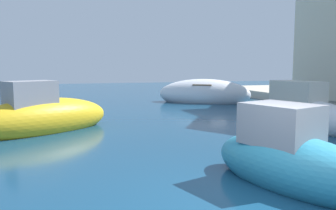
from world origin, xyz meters
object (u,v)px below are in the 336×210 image
Objects in this scene: moored_boat_2 at (42,117)px; moored_boat_1 at (303,114)px; moored_boat_3 at (290,161)px; moored_boat_5 at (204,94)px.

moored_boat_1 is at bearing -42.91° from moored_boat_2.
moored_boat_1 is 1.30× the size of moored_boat_3.
moored_boat_5 is (4.25, 13.72, 0.06)m from moored_boat_3.
moored_boat_3 reaches higher than moored_boat_5.
moored_boat_2 is (-8.95, 1.95, -0.01)m from moored_boat_1.
moored_boat_5 is at bearing 174.45° from moored_boat_1.
moored_boat_1 is at bearing 122.80° from moored_boat_5.
moored_boat_5 is at bearing 145.26° from moored_boat_3.
moored_boat_1 reaches higher than moored_boat_5.
moored_boat_3 is 0.64× the size of moored_boat_5.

